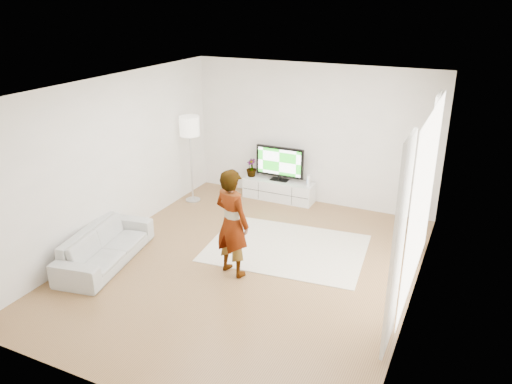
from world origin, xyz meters
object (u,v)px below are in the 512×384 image
at_px(television, 280,162).
at_px(sofa, 105,246).
at_px(rug, 286,248).
at_px(player, 232,223).
at_px(media_console, 279,190).
at_px(floor_lamp, 190,130).

height_order(television, sofa, television).
xyz_separation_m(television, rug, (0.96, -1.97, -0.80)).
xyz_separation_m(player, sofa, (-1.99, -0.55, -0.57)).
relative_size(media_console, television, 1.45).
relative_size(player, sofa, 0.88).
distance_m(media_console, sofa, 3.88).
distance_m(media_console, rug, 2.18).
bearing_deg(television, media_console, -90.00).
height_order(media_console, floor_lamp, floor_lamp).
bearing_deg(player, sofa, 32.31).
height_order(television, floor_lamp, floor_lamp).
bearing_deg(sofa, player, -84.75).
height_order(player, sofa, player).
bearing_deg(player, television, -63.72).
distance_m(player, floor_lamp, 3.14).
bearing_deg(media_console, player, -80.45).
xyz_separation_m(media_console, sofa, (-1.48, -3.59, 0.07)).
xyz_separation_m(media_console, rug, (0.96, -1.95, -0.20)).
bearing_deg(rug, sofa, -146.10).
bearing_deg(television, floor_lamp, -152.50).
distance_m(television, floor_lamp, 1.93).
xyz_separation_m(media_console, television, (-0.00, 0.03, 0.60)).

